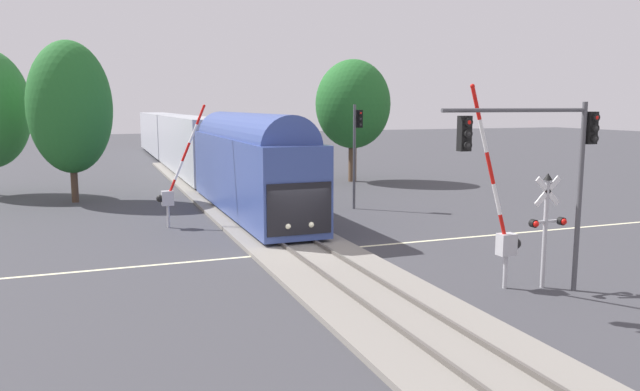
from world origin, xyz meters
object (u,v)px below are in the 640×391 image
object	(u,v)px
traffic_signal_far_side	(357,140)
commuter_train	(189,142)
crossing_gate_near	(504,226)
crossing_signal_mast	(547,218)
traffic_signal_near_right	(545,150)
crossing_gate_far	(171,188)
oak_far_right	(353,104)
oak_behind_train	(70,107)

from	to	relation	value
traffic_signal_far_side	commuter_train	bearing A→B (deg)	106.44
crossing_gate_near	crossing_signal_mast	distance (m)	1.41
crossing_signal_mast	traffic_signal_near_right	distance (m)	2.44
crossing_signal_mast	crossing_gate_far	size ratio (longest dim) A/B	0.63
oak_far_right	oak_behind_train	distance (m)	20.31
oak_behind_train	crossing_gate_far	bearing A→B (deg)	-65.58
commuter_train	crossing_gate_far	size ratio (longest dim) A/B	10.63
oak_far_right	oak_behind_train	world-z (taller)	oak_behind_train
crossing_gate_near	traffic_signal_near_right	world-z (taller)	crossing_gate_near
crossing_gate_near	crossing_signal_mast	size ratio (longest dim) A/B	1.74
crossing_gate_far	traffic_signal_far_side	bearing A→B (deg)	9.94
crossing_signal_mast	traffic_signal_near_right	size ratio (longest dim) A/B	0.63
crossing_gate_far	traffic_signal_near_right	size ratio (longest dim) A/B	0.99
crossing_signal_mast	crossing_gate_far	bearing A→B (deg)	125.00
commuter_train	crossing_gate_near	xyz separation A→B (m)	(4.36, -36.84, -0.68)
oak_far_right	traffic_signal_near_right	bearing A→B (deg)	-102.18
commuter_train	crossing_gate_near	size ratio (longest dim) A/B	9.64
traffic_signal_near_right	oak_far_right	xyz separation A→B (m)	(6.15, 28.49, 1.39)
oak_behind_train	crossing_signal_mast	bearing A→B (deg)	-59.10
crossing_signal_mast	traffic_signal_far_side	bearing A→B (deg)	88.08
crossing_gate_near	crossing_signal_mast	world-z (taller)	crossing_gate_near
crossing_signal_mast	oak_far_right	world-z (taller)	oak_far_right
crossing_gate_far	commuter_train	bearing A→B (deg)	79.31
commuter_train	traffic_signal_near_right	world-z (taller)	traffic_signal_near_right
crossing_gate_far	oak_behind_train	world-z (taller)	oak_behind_train
crossing_gate_near	traffic_signal_far_side	world-z (taller)	crossing_gate_near
oak_far_right	oak_behind_train	bearing A→B (deg)	-170.00
commuter_train	traffic_signal_far_side	bearing A→B (deg)	-73.56
crossing_signal_mast	commuter_train	bearing A→B (deg)	98.67
traffic_signal_near_right	oak_behind_train	distance (m)	28.57
commuter_train	crossing_signal_mast	bearing A→B (deg)	-81.33
crossing_gate_near	oak_behind_train	size ratio (longest dim) A/B	0.67
traffic_signal_near_right	traffic_signal_far_side	bearing A→B (deg)	85.67
traffic_signal_far_side	oak_behind_train	bearing A→B (deg)	151.52
crossing_gate_near	commuter_train	bearing A→B (deg)	96.75
crossing_gate_near	traffic_signal_near_right	size ratio (longest dim) A/B	1.09
crossing_gate_far	traffic_signal_far_side	world-z (taller)	traffic_signal_far_side
commuter_train	oak_far_right	world-z (taller)	oak_far_right
oak_far_right	crossing_gate_near	bearing A→B (deg)	-103.80
crossing_gate_near	oak_far_right	xyz separation A→B (m)	(6.75, 27.47, 3.89)
commuter_train	traffic_signal_near_right	xyz separation A→B (m)	(4.96, -37.85, 1.81)
crossing_signal_mast	crossing_gate_near	bearing A→B (deg)	162.43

